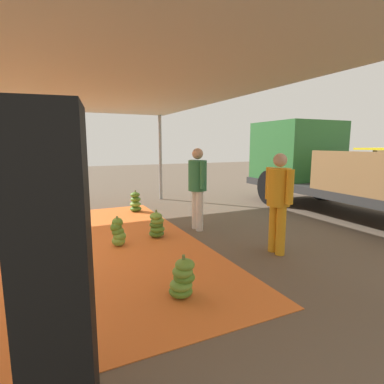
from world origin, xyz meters
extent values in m
plane|color=brown|center=(0.00, 3.00, 0.00)|extent=(40.00, 40.00, 0.00)
cube|color=orange|center=(0.00, 0.00, 0.01)|extent=(6.11, 4.99, 0.01)
cylinder|color=#9EA0A5|center=(-3.80, 3.30, 1.32)|extent=(0.10, 0.10, 2.64)
cube|color=beige|center=(0.00, 0.00, 2.67)|extent=(8.00, 7.00, 0.06)
cylinder|color=#4C422D|center=(-1.91, 0.35, 2.46)|extent=(0.01, 0.01, 0.37)
ellipsoid|color=#6B9E38|center=(-1.91, 0.35, 2.07)|extent=(0.24, 0.24, 0.36)
ellipsoid|color=#477523|center=(-1.64, -0.11, 0.10)|extent=(0.34, 0.34, 0.17)
ellipsoid|color=#6B9E38|center=(-1.62, -0.08, 0.18)|extent=(0.32, 0.32, 0.17)
ellipsoid|color=#518428|center=(-1.64, -0.09, 0.26)|extent=(0.24, 0.24, 0.17)
ellipsoid|color=#477523|center=(-1.63, -0.10, 0.35)|extent=(0.29, 0.29, 0.17)
ellipsoid|color=#518428|center=(-1.63, -0.10, 0.43)|extent=(0.29, 0.29, 0.17)
cylinder|color=olive|center=(-1.63, -0.10, 0.49)|extent=(0.04, 0.04, 0.12)
ellipsoid|color=#6B9E38|center=(1.59, 0.10, 0.10)|extent=(0.38, 0.38, 0.17)
ellipsoid|color=#477523|center=(1.62, 0.05, 0.19)|extent=(0.37, 0.37, 0.17)
ellipsoid|color=#6B9E38|center=(1.59, 0.07, 0.28)|extent=(0.34, 0.34, 0.17)
ellipsoid|color=#477523|center=(1.59, 0.08, 0.38)|extent=(0.31, 0.31, 0.17)
ellipsoid|color=#477523|center=(1.59, 0.06, 0.47)|extent=(0.31, 0.31, 0.17)
cylinder|color=olive|center=(1.62, 0.08, 0.53)|extent=(0.04, 0.04, 0.12)
ellipsoid|color=gold|center=(-0.54, -0.20, 0.09)|extent=(0.43, 0.43, 0.16)
ellipsoid|color=gold|center=(-0.50, -0.23, 0.16)|extent=(0.35, 0.35, 0.16)
ellipsoid|color=gold|center=(-0.53, -0.21, 0.22)|extent=(0.31, 0.31, 0.16)
ellipsoid|color=gold|center=(-0.52, -0.20, 0.28)|extent=(0.38, 0.38, 0.16)
ellipsoid|color=gold|center=(-0.54, -0.20, 0.35)|extent=(0.36, 0.36, 0.16)
cylinder|color=olive|center=(-0.53, -0.21, 0.41)|extent=(0.04, 0.04, 0.12)
ellipsoid|color=#477523|center=(-2.34, 2.09, 0.08)|extent=(0.39, 0.39, 0.14)
ellipsoid|color=#75A83D|center=(-2.34, 2.09, 0.20)|extent=(0.37, 0.37, 0.14)
ellipsoid|color=#518428|center=(-2.35, 2.10, 0.32)|extent=(0.36, 0.36, 0.14)
ellipsoid|color=#518428|center=(-2.36, 2.08, 0.45)|extent=(0.34, 0.34, 0.14)
cylinder|color=olive|center=(-2.34, 2.09, 0.51)|extent=(0.04, 0.04, 0.12)
ellipsoid|color=#60932D|center=(-1.24, -0.04, 0.09)|extent=(0.43, 0.43, 0.17)
ellipsoid|color=#75A83D|center=(-1.29, -0.04, 0.20)|extent=(0.40, 0.40, 0.17)
ellipsoid|color=#75A83D|center=(-1.28, -0.06, 0.30)|extent=(0.34, 0.34, 0.17)
ellipsoid|color=#477523|center=(-1.29, -0.09, 0.40)|extent=(0.30, 0.30, 0.17)
cylinder|color=olive|center=(-1.27, -0.07, 0.46)|extent=(0.04, 0.04, 0.12)
ellipsoid|color=#75A83D|center=(0.18, 1.12, 0.10)|extent=(0.30, 0.30, 0.18)
ellipsoid|color=#6B9E38|center=(0.19, 1.14, 0.18)|extent=(0.23, 0.23, 0.18)
ellipsoid|color=#518428|center=(0.17, 1.12, 0.25)|extent=(0.29, 0.29, 0.18)
ellipsoid|color=#518428|center=(0.15, 1.10, 0.33)|extent=(0.25, 0.25, 0.18)
ellipsoid|color=#60932D|center=(0.14, 1.12, 0.41)|extent=(0.21, 0.21, 0.18)
cylinder|color=olive|center=(0.16, 1.12, 0.47)|extent=(0.04, 0.04, 0.12)
ellipsoid|color=#518428|center=(2.25, 1.40, 0.08)|extent=(0.39, 0.39, 0.14)
ellipsoid|color=#6B9E38|center=(2.26, 1.40, 0.16)|extent=(0.36, 0.36, 0.14)
ellipsoid|color=#518428|center=(2.26, 1.44, 0.24)|extent=(0.31, 0.31, 0.14)
ellipsoid|color=#6B9E38|center=(2.27, 1.42, 0.32)|extent=(0.31, 0.31, 0.14)
ellipsoid|color=#6B9E38|center=(2.28, 1.44, 0.40)|extent=(0.31, 0.31, 0.14)
cylinder|color=olive|center=(2.28, 1.43, 0.46)|extent=(0.04, 0.04, 0.12)
ellipsoid|color=#60932D|center=(-1.65, -0.66, 0.08)|extent=(0.38, 0.38, 0.15)
ellipsoid|color=#477523|center=(-1.67, -0.62, 0.16)|extent=(0.32, 0.32, 0.15)
ellipsoid|color=#75A83D|center=(-1.65, -0.63, 0.24)|extent=(0.26, 0.26, 0.15)
ellipsoid|color=#6B9E38|center=(-1.64, -0.64, 0.32)|extent=(0.27, 0.27, 0.15)
ellipsoid|color=#6B9E38|center=(-1.68, -0.60, 0.40)|extent=(0.31, 0.31, 0.15)
cylinder|color=olive|center=(-1.65, -0.63, 0.46)|extent=(0.04, 0.04, 0.12)
ellipsoid|color=#477523|center=(-0.01, 1.87, 0.08)|extent=(0.40, 0.40, 0.14)
ellipsoid|color=#518428|center=(0.01, 1.88, 0.17)|extent=(0.28, 0.28, 0.14)
ellipsoid|color=#477523|center=(-0.01, 1.87, 0.25)|extent=(0.34, 0.34, 0.14)
ellipsoid|color=#75A83D|center=(0.02, 1.88, 0.34)|extent=(0.33, 0.33, 0.14)
ellipsoid|color=#75A83D|center=(0.03, 1.85, 0.42)|extent=(0.26, 0.26, 0.14)
cylinder|color=olive|center=(0.01, 1.87, 0.48)|extent=(0.04, 0.04, 0.12)
cube|color=#2D2D2D|center=(0.84, 6.87, 0.60)|extent=(7.23, 2.43, 0.20)
cube|color=#2D6B33|center=(-1.74, 6.95, 1.55)|extent=(2.07, 2.09, 1.70)
cube|color=#232D38|center=(-2.75, 6.98, 1.89)|extent=(0.08, 1.76, 0.75)
cylinder|color=black|center=(-1.63, 5.94, 0.50)|extent=(1.01, 0.31, 1.00)
cylinder|color=black|center=(-1.56, 7.94, 0.50)|extent=(1.01, 0.31, 1.00)
cylinder|color=silver|center=(-0.27, 2.82, 0.41)|extent=(0.15, 0.15, 0.81)
cylinder|color=silver|center=(-0.09, 2.82, 0.41)|extent=(0.15, 0.15, 0.81)
cylinder|color=#337A4C|center=(-0.18, 2.82, 1.12)|extent=(0.37, 0.37, 0.61)
cylinder|color=#337A4C|center=(-0.42, 2.82, 1.15)|extent=(0.12, 0.12, 0.54)
cylinder|color=#337A4C|center=(0.07, 2.82, 1.15)|extent=(0.12, 0.12, 0.54)
sphere|color=tan|center=(-0.18, 2.82, 1.56)|extent=(0.22, 0.22, 0.22)
cylinder|color=orange|center=(1.50, 3.37, 0.39)|extent=(0.15, 0.15, 0.79)
cylinder|color=orange|center=(1.68, 3.37, 0.39)|extent=(0.15, 0.15, 0.79)
cylinder|color=orange|center=(1.59, 3.37, 1.08)|extent=(0.36, 0.36, 0.59)
cylinder|color=orange|center=(1.35, 3.37, 1.11)|extent=(0.11, 0.11, 0.52)
cylinder|color=orange|center=(1.83, 3.37, 1.11)|extent=(0.11, 0.11, 0.52)
sphere|color=tan|center=(1.59, 3.37, 1.50)|extent=(0.21, 0.21, 0.21)
cube|color=black|center=(3.45, 0.13, 0.37)|extent=(0.54, 0.45, 0.75)
cube|color=black|center=(3.45, 0.13, 1.05)|extent=(0.54, 0.45, 0.61)
cylinder|color=#383838|center=(3.45, -0.07, 1.05)|extent=(0.31, 0.07, 0.31)
cube|color=black|center=(3.45, 0.13, 1.66)|extent=(0.54, 0.45, 0.60)
cylinder|color=#383838|center=(3.45, -0.07, 1.66)|extent=(0.31, 0.07, 0.31)
camera|label=1|loc=(5.22, 0.14, 1.74)|focal=28.08mm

